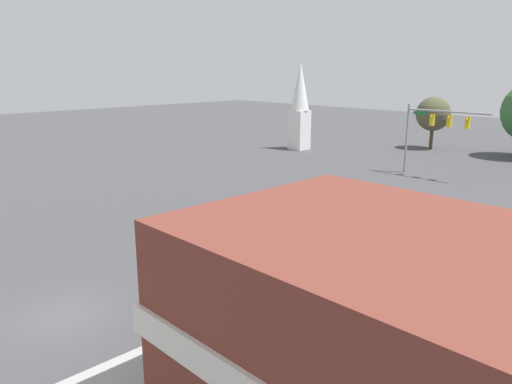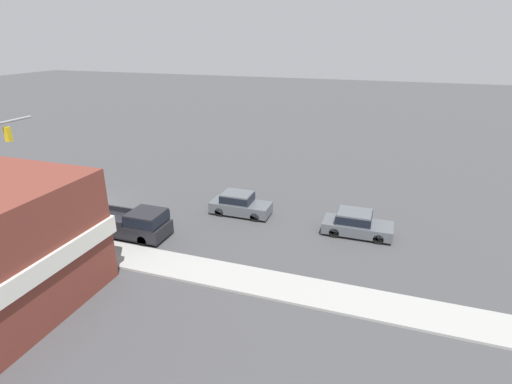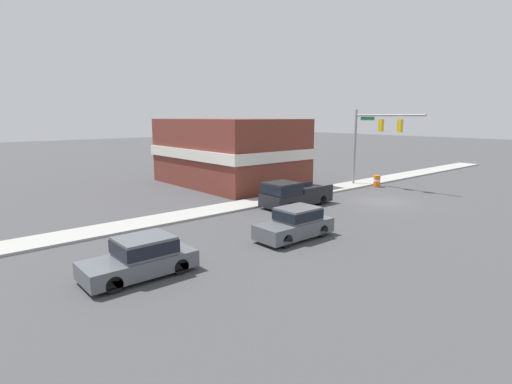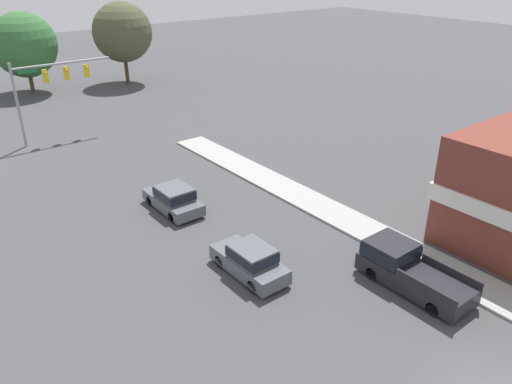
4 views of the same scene
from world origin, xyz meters
name	(u,v)px [view 2 (image 2 of 4)]	position (x,y,z in m)	size (l,w,h in m)	color
ground_plane	(90,205)	(0.00, 0.00, 0.00)	(200.00, 200.00, 0.00)	#424244
sidewalk_curb	(29,237)	(5.70, 0.00, 0.07)	(2.40, 60.00, 0.14)	#9E9E99
car_lead	(239,203)	(-2.10, 11.51, 0.84)	(1.80, 4.33, 1.63)	black
car_second_ahead	(356,223)	(-1.60, 19.80, 0.82)	(1.94, 4.41, 1.59)	black
pickup_truck_parked	(134,223)	(3.24, 6.34, 0.91)	(2.13, 5.46, 1.84)	black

